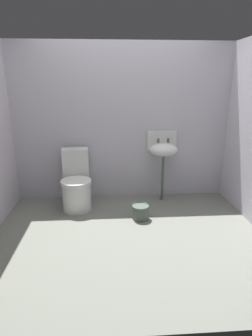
% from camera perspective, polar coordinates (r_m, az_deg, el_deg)
% --- Properties ---
extents(ground_plane, '(3.44, 2.62, 0.08)m').
position_cam_1_polar(ground_plane, '(3.20, 0.34, -14.28)').
color(ground_plane, slate).
extents(wall_back, '(3.44, 0.10, 2.18)m').
position_cam_1_polar(wall_back, '(3.92, -0.86, 9.30)').
color(wall_back, '#B2AEBB').
rests_on(wall_back, ground).
extents(toilet_near_wall, '(0.44, 0.62, 0.78)m').
position_cam_1_polar(toilet_near_wall, '(3.74, -10.36, -3.52)').
color(toilet_near_wall, silver).
rests_on(toilet_near_wall, ground).
extents(sink, '(0.42, 0.35, 0.99)m').
position_cam_1_polar(sink, '(3.85, 7.83, 3.93)').
color(sink, '#485449').
rests_on(sink, ground).
extents(bucket, '(0.22, 0.22, 0.19)m').
position_cam_1_polar(bucket, '(3.45, 3.04, -9.13)').
color(bucket, '#485449').
rests_on(bucket, ground).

